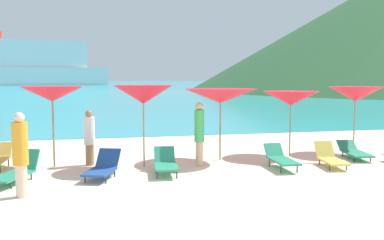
{
  "coord_description": "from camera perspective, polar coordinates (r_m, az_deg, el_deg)",
  "views": [
    {
      "loc": [
        -2.43,
        -8.42,
        2.59
      ],
      "look_at": [
        0.66,
        5.1,
        1.2
      ],
      "focal_mm": 39.02,
      "sensor_mm": 36.0,
      "label": 1
    }
  ],
  "objects": [
    {
      "name": "umbrella_2",
      "position": [
        12.12,
        -6.67,
        3.46
      ],
      "size": [
        1.8,
        1.8,
        2.39
      ],
      "color": "#9E7F59",
      "rests_on": "ground_plane"
    },
    {
      "name": "beachgoer_2",
      "position": [
        12.78,
        -13.85,
        -2.19
      ],
      "size": [
        0.33,
        0.33,
        1.65
      ],
      "rotation": [
        0.0,
        0.0,
        6.2
      ],
      "color": "#A3704C",
      "rests_on": "ground_plane"
    },
    {
      "name": "lounge_chair_3",
      "position": [
        14.59,
        21.28,
        -4.01
      ],
      "size": [
        0.92,
        1.75,
        0.49
      ],
      "rotation": [
        0.0,
        0.0,
        -0.2
      ],
      "color": "#268C66",
      "rests_on": "ground_plane"
    },
    {
      "name": "lounge_chair_0",
      "position": [
        12.32,
        12.05,
        -5.11
      ],
      "size": [
        0.63,
        1.62,
        0.63
      ],
      "rotation": [
        0.0,
        0.0,
        -0.05
      ],
      "color": "#268C66",
      "rests_on": "ground_plane"
    },
    {
      "name": "beachgoer_1",
      "position": [
        12.23,
        1.0,
        -1.58
      ],
      "size": [
        0.29,
        0.29,
        1.9
      ],
      "rotation": [
        0.0,
        0.0,
        4.33
      ],
      "color": "#DBAA84",
      "rests_on": "ground_plane"
    },
    {
      "name": "lounge_chair_6",
      "position": [
        13.01,
        18.39,
        -4.88
      ],
      "size": [
        0.77,
        1.49,
        0.67
      ],
      "rotation": [
        0.0,
        0.0,
        -0.15
      ],
      "color": "#D8BF4C",
      "rests_on": "ground_plane"
    },
    {
      "name": "umbrella_3",
      "position": [
        13.12,
        3.9,
        3.29
      ],
      "size": [
        2.33,
        2.33,
        2.26
      ],
      "color": "#9E7F59",
      "rests_on": "ground_plane"
    },
    {
      "name": "lounge_chair_2",
      "position": [
        11.4,
        -22.92,
        -6.44
      ],
      "size": [
        1.13,
        1.67,
        0.73
      ],
      "rotation": [
        0.0,
        0.0,
        -0.38
      ],
      "color": "#268C66",
      "rests_on": "ground_plane"
    },
    {
      "name": "umbrella_1",
      "position": [
        12.73,
        -18.57,
        3.37
      ],
      "size": [
        1.87,
        1.87,
        2.36
      ],
      "color": "#9E7F59",
      "rests_on": "ground_plane"
    },
    {
      "name": "umbrella_4",
      "position": [
        14.38,
        13.35,
        2.89
      ],
      "size": [
        2.03,
        2.03,
        2.16
      ],
      "color": "#9E7F59",
      "rests_on": "ground_plane"
    },
    {
      "name": "lounge_chair_1",
      "position": [
        11.34,
        -3.64,
        -5.86
      ],
      "size": [
        0.71,
        1.42,
        0.67
      ],
      "rotation": [
        0.0,
        0.0,
        -0.09
      ],
      "color": "#268C66",
      "rests_on": "ground_plane"
    },
    {
      "name": "cruise_ship",
      "position": [
        172.36,
        -22.25,
        6.93
      ],
      "size": [
        64.55,
        18.28,
        19.97
      ],
      "rotation": [
        0.0,
        0.0,
        0.14
      ],
      "color": "white",
      "rests_on": "ocean_water"
    },
    {
      "name": "ground_plane",
      "position": [
        18.78,
        -5.3,
        -2.7
      ],
      "size": [
        50.0,
        100.0,
        0.3
      ],
      "primitive_type": "cube",
      "color": "beige"
    },
    {
      "name": "lounge_chair_5",
      "position": [
        11.16,
        -12.11,
        -6.28
      ],
      "size": [
        1.06,
        1.53,
        0.68
      ],
      "rotation": [
        0.0,
        0.0,
        -0.36
      ],
      "color": "#1E478C",
      "rests_on": "ground_plane"
    },
    {
      "name": "umbrella_5",
      "position": [
        15.59,
        21.44,
        3.32
      ],
      "size": [
        1.86,
        1.86,
        2.31
      ],
      "color": "#9E7F59",
      "rests_on": "ground_plane"
    },
    {
      "name": "ocean_water",
      "position": [
        238.3,
        -12.32,
        4.95
      ],
      "size": [
        650.0,
        440.0,
        0.02
      ],
      "primitive_type": "cube",
      "color": "#2DADBC",
      "rests_on": "ground_plane"
    },
    {
      "name": "beachgoer_0",
      "position": [
        9.79,
        -22.42,
        -4.08
      ],
      "size": [
        0.33,
        0.33,
        1.86
      ],
      "rotation": [
        0.0,
        0.0,
        5.6
      ],
      "color": "beige",
      "rests_on": "ground_plane"
    }
  ]
}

